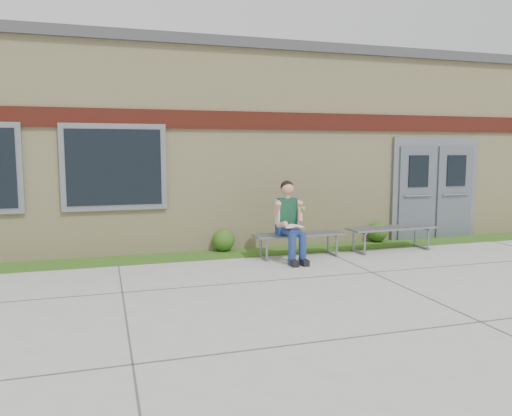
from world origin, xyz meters
name	(u,v)px	position (x,y,z in m)	size (l,w,h in m)	color
ground	(330,285)	(0.00, 0.00, 0.00)	(80.00, 80.00, 0.00)	#9E9E99
grass_strip	(273,251)	(0.00, 2.60, 0.01)	(16.00, 0.80, 0.02)	#254913
school_building	(231,147)	(0.00, 5.99, 2.10)	(16.20, 6.22, 4.20)	beige
bench_left	(299,239)	(0.30, 2.00, 0.35)	(1.74, 0.51, 0.45)	slate
bench_right	(391,232)	(2.30, 2.00, 0.37)	(1.86, 0.59, 0.48)	slate
girl	(290,220)	(0.03, 1.78, 0.74)	(0.54, 0.91, 1.46)	navy
shrub_mid	(224,240)	(-0.96, 2.85, 0.24)	(0.43, 0.43, 0.43)	#254913
shrub_east	(377,232)	(2.49, 2.85, 0.24)	(0.44, 0.44, 0.44)	#254913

